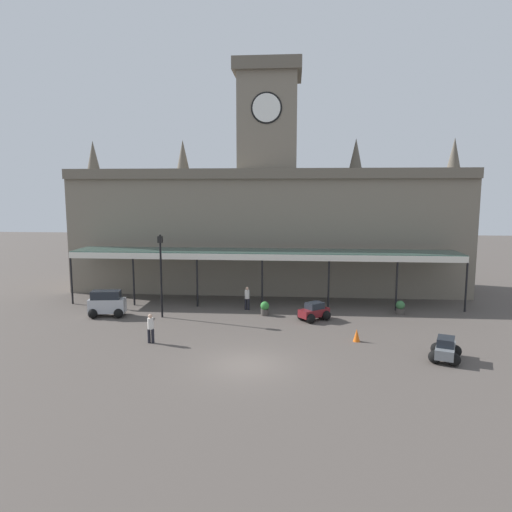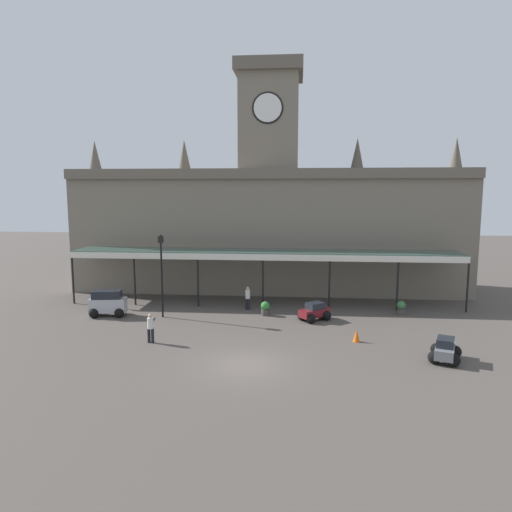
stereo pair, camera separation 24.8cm
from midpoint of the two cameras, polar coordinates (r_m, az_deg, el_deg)
ground_plane at (r=23.48m, az=-1.49°, el=-13.19°), size 140.00×140.00×0.00m
station_building at (r=40.37m, az=1.28°, el=4.37°), size 32.67×7.23×18.84m
entrance_canopy at (r=34.77m, az=0.70°, el=0.36°), size 28.86×3.26×4.02m
car_grey_sedan at (r=25.71m, az=21.89°, el=-10.68°), size 1.94×2.23×1.19m
car_silver_van at (r=33.39m, az=-17.97°, el=-5.69°), size 2.51×1.81×1.77m
car_maroon_sedan at (r=31.16m, az=6.89°, el=-6.90°), size 2.24×2.17×1.19m
pedestrian_crossing_forecourt at (r=33.49m, az=-1.31°, el=-5.07°), size 0.37×0.34×1.67m
pedestrian_beside_cars at (r=27.02m, az=-13.02°, el=-8.49°), size 0.39×0.34×1.67m
victorian_lamppost at (r=31.69m, az=-11.78°, el=-1.31°), size 0.30×0.30×5.63m
traffic_cone at (r=27.34m, az=11.96°, el=-9.47°), size 0.40×0.40×0.71m
planter_forecourt_centre at (r=33.83m, az=17.03°, el=-6.03°), size 0.60×0.60×0.96m
planter_near_kerb at (r=32.14m, az=0.86°, el=-6.40°), size 0.60×0.60×0.96m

